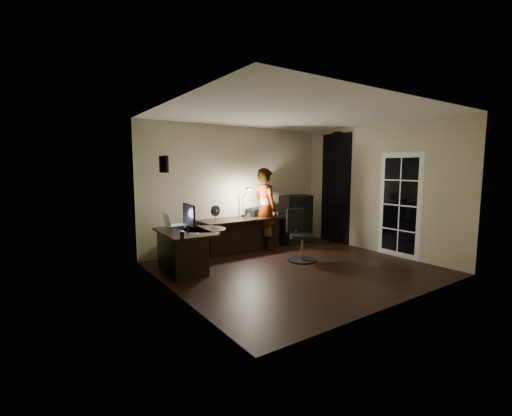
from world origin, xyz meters
TOP-DOWN VIEW (x-y plane):
  - floor at (0.00, 0.00)m, footprint 4.50×4.00m
  - ceiling at (0.00, 0.00)m, footprint 4.50×4.00m
  - wall_back at (0.00, 2.00)m, footprint 4.50×0.01m
  - wall_front at (0.00, -2.00)m, footprint 4.50×0.01m
  - wall_left at (-2.25, 0.00)m, footprint 0.01×4.00m
  - wall_right at (2.25, 0.00)m, footprint 0.01×4.00m
  - green_wall_overlay at (-2.24, 0.00)m, footprint 0.00×4.00m
  - arched_doorway at (2.24, 1.15)m, footprint 0.01×0.90m
  - french_door at (2.24, -0.55)m, footprint 0.02×0.92m
  - framed_picture at (-2.22, 0.45)m, footprint 0.04×0.30m
  - desk_left at (-1.71, 0.96)m, footprint 0.81×1.27m
  - desk_right at (-0.09, 1.63)m, footprint 1.92×0.68m
  - cabinet at (1.37, 1.58)m, footprint 0.78×0.41m
  - laptop_stand at (-1.77, 1.21)m, footprint 0.23×0.20m
  - laptop at (-1.77, 1.21)m, footprint 0.33×0.31m
  - monitor at (-1.73, 0.75)m, footprint 0.16×0.56m
  - mouse at (-1.67, 0.54)m, footprint 0.08×0.11m
  - phone at (-1.44, 0.60)m, footprint 0.10×0.14m
  - pen at (-1.03, 1.05)m, footprint 0.06×0.14m
  - speaker at (-2.07, 0.17)m, footprint 0.07×0.07m
  - notepad at (-1.35, 0.60)m, footprint 0.16×0.22m
  - desk_fan at (-0.78, 1.59)m, footprint 0.25×0.19m
  - headphones at (0.24, 1.79)m, footprint 0.23×0.16m
  - printer at (0.39, 1.80)m, footprint 0.45×0.36m
  - desk_lamp at (0.04, 1.83)m, footprint 0.24×0.36m
  - office_chair at (0.42, 0.31)m, footprint 0.59×0.59m
  - person at (0.45, 1.55)m, footprint 0.45×0.66m

SIDE VIEW (x-z plane):
  - floor at x=0.00m, z-range -0.01..0.00m
  - desk_left at x=-1.71m, z-range 0.00..0.71m
  - desk_right at x=-0.09m, z-range 0.00..0.72m
  - office_chair at x=0.42m, z-range 0.00..1.00m
  - cabinet at x=1.37m, z-range 0.00..1.15m
  - phone at x=-1.44m, z-range 0.70..0.70m
  - pen at x=-1.03m, z-range 0.70..0.71m
  - notepad at x=-1.35m, z-range 0.70..0.71m
  - mouse at x=-1.67m, z-range 0.70..0.73m
  - laptop_stand at x=-1.77m, z-range 0.70..0.79m
  - headphones at x=0.24m, z-range 0.70..0.80m
  - speaker at x=-2.07m, z-range 0.70..0.87m
  - printer at x=0.39m, z-range 0.70..0.89m
  - desk_fan at x=-0.78m, z-range 0.70..1.04m
  - monitor at x=-1.73m, z-range 0.70..1.06m
  - laptop at x=-1.77m, z-range 0.78..1.01m
  - person at x=0.45m, z-range 0.00..1.79m
  - french_door at x=2.24m, z-range 0.00..2.10m
  - desk_lamp at x=0.04m, z-range 0.70..1.43m
  - arched_doorway at x=2.24m, z-range 0.00..2.60m
  - wall_back at x=0.00m, z-range 0.00..2.70m
  - wall_front at x=0.00m, z-range 0.00..2.70m
  - wall_left at x=-2.25m, z-range 0.00..2.70m
  - wall_right at x=2.25m, z-range 0.00..2.70m
  - green_wall_overlay at x=-2.24m, z-range 0.00..2.70m
  - framed_picture at x=-2.22m, z-range 1.73..1.98m
  - ceiling at x=0.00m, z-range 2.70..2.71m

